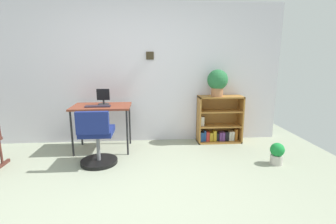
{
  "coord_description": "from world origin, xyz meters",
  "views": [
    {
      "loc": [
        0.26,
        -2.24,
        1.48
      ],
      "look_at": [
        0.54,
        1.44,
        0.67
      ],
      "focal_mm": 26.35,
      "sensor_mm": 36.0,
      "label": 1
    }
  ],
  "objects": [
    {
      "name": "office_chair",
      "position": [
        -0.47,
        1.07,
        0.36
      ],
      "size": [
        0.52,
        0.55,
        0.81
      ],
      "color": "black",
      "rests_on": "ground_plane"
    },
    {
      "name": "desk",
      "position": [
        -0.5,
        1.68,
        0.67
      ],
      "size": [
        0.91,
        0.6,
        0.74
      ],
      "color": "brown",
      "rests_on": "ground_plane"
    },
    {
      "name": "potted_plant_floor",
      "position": [
        2.05,
        0.9,
        0.16
      ],
      "size": [
        0.2,
        0.2,
        0.31
      ],
      "color": "#B7B2A8",
      "rests_on": "ground_plane"
    },
    {
      "name": "ground_plane",
      "position": [
        0.0,
        0.0,
        0.0
      ],
      "size": [
        6.24,
        6.24,
        0.0
      ],
      "primitive_type": "plane",
      "color": "gray"
    },
    {
      "name": "keyboard",
      "position": [
        -0.54,
        1.57,
        0.75
      ],
      "size": [
        0.38,
        0.12,
        0.02
      ],
      "primitive_type": "cube",
      "color": "#27202D",
      "rests_on": "desk"
    },
    {
      "name": "bookshelf_low",
      "position": [
        1.49,
        1.95,
        0.36
      ],
      "size": [
        0.78,
        0.3,
        0.83
      ],
      "color": "#A16A2E",
      "rests_on": "ground_plane"
    },
    {
      "name": "monitor",
      "position": [
        -0.48,
        1.77,
        0.85
      ],
      "size": [
        0.2,
        0.18,
        0.26
      ],
      "color": "#262628",
      "rests_on": "desk"
    },
    {
      "name": "potted_plant_on_shelf",
      "position": [
        1.43,
        1.9,
        1.09
      ],
      "size": [
        0.35,
        0.35,
        0.46
      ],
      "color": "#9E6642",
      "rests_on": "bookshelf_low"
    },
    {
      "name": "wall_back",
      "position": [
        0.0,
        2.15,
        1.21
      ],
      "size": [
        5.2,
        0.12,
        2.42
      ],
      "color": "silver",
      "rests_on": "ground_plane"
    }
  ]
}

